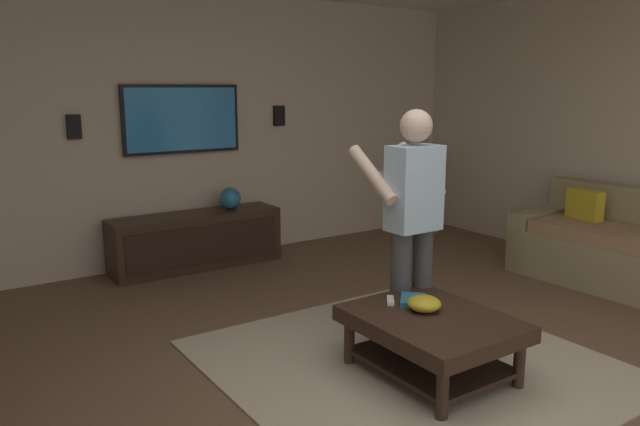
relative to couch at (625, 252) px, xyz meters
The scene contains 15 objects.
ground_plane 3.08m from the couch, 101.03° to the left, with size 8.67×8.67×0.00m, color brown.
wall_back_tv 4.43m from the couch, 44.34° to the left, with size 0.10×7.23×2.72m, color #C6B299.
area_rug 2.73m from the couch, 92.38° to the left, with size 2.41×2.35×0.01m, color tan.
couch is the anchor object (origin of this frame).
coffee_table 2.73m from the couch, 96.58° to the left, with size 1.00×0.80×0.40m.
media_console 4.05m from the couch, 47.30° to the left, with size 0.45×1.70×0.55m.
tv 4.37m from the couch, 44.90° to the left, with size 0.05×1.20×0.68m.
person_standing 2.54m from the couch, 86.06° to the left, with size 0.53×0.53×1.64m.
potted_plant_tall 2.63m from the couch, ahead, with size 0.40×0.46×1.02m.
bowl 2.71m from the couch, 94.76° to the left, with size 0.21×0.21×0.10m, color gold.
remote_white 2.77m from the couch, 89.71° to the left, with size 0.15×0.04×0.02m, color white.
book 2.66m from the couch, 91.70° to the left, with size 0.22×0.16×0.04m, color teal.
vase_round 3.80m from the couch, 43.09° to the left, with size 0.22×0.22×0.22m, color teal.
wall_speaker_left 3.71m from the couch, 31.69° to the left, with size 0.06×0.12×0.22m, color black.
wall_speaker_right 5.12m from the couch, 53.16° to the left, with size 0.06×0.12×0.22m, color black.
Camera 1 is at (-2.30, 2.28, 1.78)m, focal length 34.42 mm.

